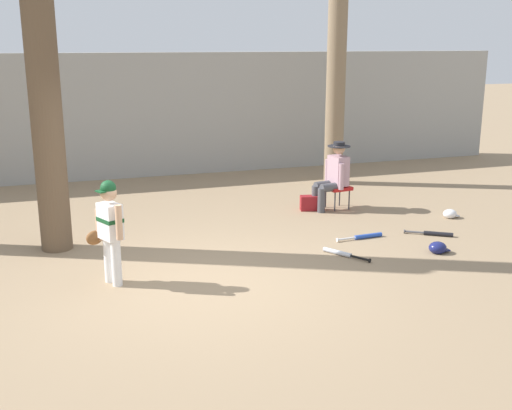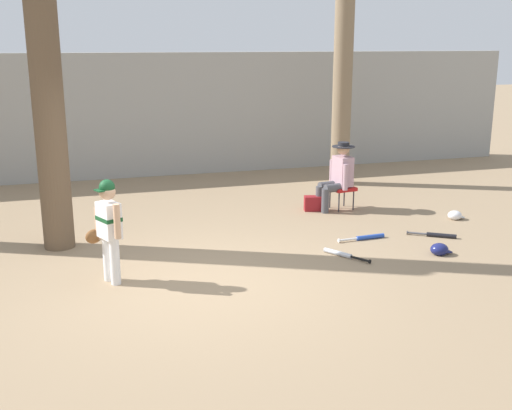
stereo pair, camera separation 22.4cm
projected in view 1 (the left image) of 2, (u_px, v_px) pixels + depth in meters
ground_plane at (204, 284)px, 7.71m from camera, size 60.00×60.00×0.00m
concrete_back_wall at (129, 116)px, 13.52m from camera, size 18.00×0.36×2.67m
tree_near_player at (41, 47)px, 8.30m from camera, size 0.73×0.73×6.44m
tree_behind_spectator at (337, 61)px, 12.59m from camera, size 0.55×0.55×5.57m
young_ballplayer at (109, 226)px, 7.54m from camera, size 0.47×0.55×1.31m
folding_stool at (338, 189)px, 11.10m from camera, size 0.45×0.45×0.41m
seated_spectator at (333, 174)px, 10.99m from camera, size 0.68×0.54×1.20m
handbag_beside_stool at (310, 203)px, 11.04m from camera, size 0.37×0.26×0.26m
bat_blue_youth at (365, 236)px, 9.47m from camera, size 0.77×0.11×0.07m
bat_black_composite at (434, 234)px, 9.61m from camera, size 0.65×0.46×0.07m
bat_aluminum_silver at (341, 253)px, 8.72m from camera, size 0.44×0.67×0.07m
batting_helmet_white at (450, 214)px, 10.58m from camera, size 0.28×0.21×0.16m
batting_helmet_navy at (438, 248)px, 8.82m from camera, size 0.30×0.23×0.17m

